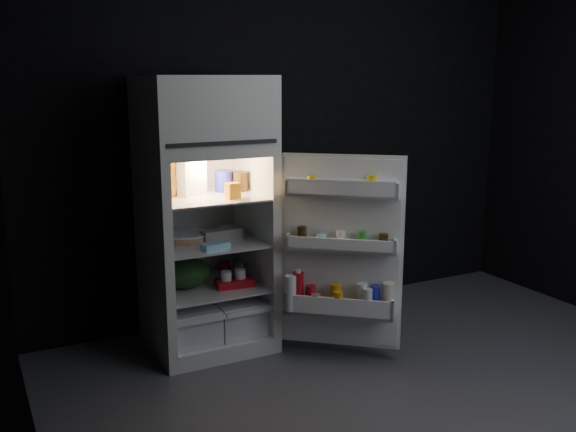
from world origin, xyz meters
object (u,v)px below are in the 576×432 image
fridge_door (341,256)px  milk_jug (188,176)px  yogurt_tray (235,283)px  refrigerator (204,205)px  egg_carton (221,234)px

fridge_door → milk_jug: bearing=139.4°
fridge_door → yogurt_tray: (-0.52, 0.46, -0.23)m
milk_jug → yogurt_tray: bearing=-56.0°
refrigerator → yogurt_tray: refrigerator is taller
fridge_door → egg_carton: size_ratio=4.58×
refrigerator → milk_jug: size_ratio=7.42×
egg_carton → yogurt_tray: 0.33m
refrigerator → egg_carton: (0.10, -0.06, -0.19)m
refrigerator → yogurt_tray: 0.55m
milk_jug → yogurt_tray: (0.23, -0.18, -0.69)m
yogurt_tray → egg_carton: bearing=122.8°
refrigerator → milk_jug: (-0.09, 0.03, 0.19)m
fridge_door → egg_carton: (-0.57, 0.56, 0.08)m
milk_jug → egg_carton: 0.43m
egg_carton → yogurt_tray: egg_carton is taller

